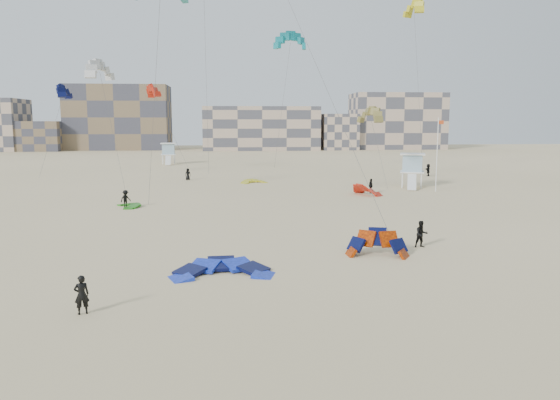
{
  "coord_description": "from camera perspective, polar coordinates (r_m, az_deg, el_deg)",
  "views": [
    {
      "loc": [
        2.11,
        -25.74,
        7.87
      ],
      "look_at": [
        4.84,
        6.0,
        3.29
      ],
      "focal_mm": 35.0,
      "sensor_mm": 36.0,
      "label": 1
    }
  ],
  "objects": [
    {
      "name": "kite_ground_yellow",
      "position": [
        70.94,
        -2.75,
        1.81
      ],
      "size": [
        4.41,
        4.52,
        1.45
      ],
      "primitive_type": null,
      "rotation": [
        0.2,
        0.0,
        0.4
      ],
      "color": "gold",
      "rests_on": "ground"
    },
    {
      "name": "kitesurfer_d",
      "position": [
        61.34,
        9.48,
        1.47
      ],
      "size": [
        0.51,
        0.99,
        1.62
      ],
      "primitive_type": "imported",
      "rotation": [
        0.0,
        0.0,
        1.7
      ],
      "color": "black",
      "rests_on": "ground"
    },
    {
      "name": "lifeguard_tower_far",
      "position": [
        104.36,
        -11.57,
        4.77
      ],
      "size": [
        2.97,
        5.47,
        3.94
      ],
      "rotation": [
        0.0,
        0.0,
        0.07
      ],
      "color": "white",
      "rests_on": "ground"
    },
    {
      "name": "kite_fly_yellow",
      "position": [
        82.88,
        13.84,
        18.82
      ],
      "size": [
        4.85,
        4.95,
        24.11
      ],
      "rotation": [
        0.0,
        0.0,
        -1.45
      ],
      "color": "gold",
      "rests_on": "ground"
    },
    {
      "name": "kitesurfer_e",
      "position": [
        75.16,
        -9.61,
        2.68
      ],
      "size": [
        0.91,
        0.75,
        1.61
      ],
      "primitive_type": "imported",
      "rotation": [
        0.0,
        0.0,
        0.35
      ],
      "color": "black",
      "rests_on": "ground"
    },
    {
      "name": "kite_ground_red_far",
      "position": [
        59.98,
        9.03,
        0.54
      ],
      "size": [
        5.06,
        4.99,
        3.61
      ],
      "primitive_type": null,
      "rotation": [
        0.67,
        0.0,
        2.01
      ],
      "color": "red",
      "rests_on": "ground"
    },
    {
      "name": "flagpole",
      "position": [
        63.98,
        16.11,
        4.72
      ],
      "size": [
        0.68,
        0.1,
        8.32
      ],
      "color": "white",
      "rests_on": "ground"
    },
    {
      "name": "kite_fly_red",
      "position": [
        85.74,
        -13.12,
        10.94
      ],
      "size": [
        7.77,
        5.39,
        12.9
      ],
      "rotation": [
        0.0,
        0.0,
        1.97
      ],
      "color": "red",
      "rests_on": "ground"
    },
    {
      "name": "kite_fly_grey",
      "position": [
        60.82,
        -18.33,
        12.61
      ],
      "size": [
        5.32,
        6.34,
        13.28
      ],
      "rotation": [
        0.0,
        0.0,
        1.17
      ],
      "color": "silver",
      "rests_on": "ground"
    },
    {
      "name": "kite_ground_blue",
      "position": [
        28.77,
        -6.06,
        -7.74
      ],
      "size": [
        5.22,
        5.47,
        2.11
      ],
      "primitive_type": null,
      "rotation": [
        0.21,
        0.0,
        0.06
      ],
      "color": "#203BEF",
      "rests_on": "ground"
    },
    {
      "name": "condo_east",
      "position": [
        164.85,
        12.1,
        8.05
      ],
      "size": [
        26.0,
        14.0,
        16.0
      ],
      "primitive_type": "cube",
      "color": "tan",
      "rests_on": "ground"
    },
    {
      "name": "kitesurfer_b",
      "position": [
        35.56,
        14.56,
        -3.48
      ],
      "size": [
        0.85,
        0.68,
        1.69
      ],
      "primitive_type": "imported",
      "rotation": [
        0.0,
        0.0,
        0.05
      ],
      "color": "black",
      "rests_on": "ground"
    },
    {
      "name": "kite_ground_green",
      "position": [
        52.67,
        -15.53,
        -0.71
      ],
      "size": [
        3.88,
        3.77,
        0.88
      ],
      "primitive_type": null,
      "rotation": [
        0.12,
        0.0,
        -1.18
      ],
      "color": "#1A9315",
      "rests_on": "ground"
    },
    {
      "name": "condo_west_b",
      "position": [
        162.94,
        -16.45,
        8.26
      ],
      "size": [
        28.0,
        14.0,
        18.0
      ],
      "primitive_type": "cube",
      "color": "brown",
      "rests_on": "ground"
    },
    {
      "name": "kitesurfer_main",
      "position": [
        24.16,
        -20.02,
        -9.28
      ],
      "size": [
        0.71,
        0.6,
        1.65
      ],
      "primitive_type": "imported",
      "rotation": [
        0.0,
        0.0,
        3.55
      ],
      "color": "black",
      "rests_on": "ground"
    },
    {
      "name": "condo_mid",
      "position": [
        155.95,
        -2.02,
        7.5
      ],
      "size": [
        32.0,
        16.0,
        12.0
      ],
      "primitive_type": "cube",
      "color": "tan",
      "rests_on": "ground"
    },
    {
      "name": "condo_fill_left",
      "position": [
        162.38,
        -23.77,
        6.13
      ],
      "size": [
        12.0,
        10.0,
        8.0
      ],
      "primitive_type": "cube",
      "color": "brown",
      "rests_on": "ground"
    },
    {
      "name": "kitesurfer_c",
      "position": [
        52.33,
        -15.83,
        0.12
      ],
      "size": [
        1.17,
        1.16,
        1.62
      ],
      "primitive_type": "imported",
      "rotation": [
        0.0,
        0.0,
        0.76
      ],
      "color": "black",
      "rests_on": "ground"
    },
    {
      "name": "kitesurfer_f",
      "position": [
        82.48,
        15.22,
        3.05
      ],
      "size": [
        0.62,
        1.68,
        1.78
      ],
      "primitive_type": "imported",
      "rotation": [
        0.0,
        0.0,
        -1.63
      ],
      "color": "black",
      "rests_on": "ground"
    },
    {
      "name": "condo_fill_right",
      "position": [
        156.65,
        6.14,
        7.09
      ],
      "size": [
        10.0,
        10.0,
        10.0
      ],
      "primitive_type": "cube",
      "color": "tan",
      "rests_on": "ground"
    },
    {
      "name": "ground",
      "position": [
        27.0,
        -9.29,
        -8.87
      ],
      "size": [
        320.0,
        320.0,
        0.0
      ],
      "primitive_type": "plane",
      "color": "beige",
      "rests_on": "ground"
    },
    {
      "name": "kite_ground_orange",
      "position": [
        32.95,
        10.11,
        -5.77
      ],
      "size": [
        4.42,
        4.34,
        3.57
      ],
      "primitive_type": null,
      "rotation": [
        0.99,
        0.0,
        -0.24
      ],
      "color": "#EA4500",
      "rests_on": "ground"
    },
    {
      "name": "lifeguard_tower_near",
      "position": [
        67.92,
        13.64,
        3.02
      ],
      "size": [
        3.65,
        6.02,
        4.09
      ],
      "rotation": [
        0.0,
        0.0,
        -0.32
      ],
      "color": "white",
      "rests_on": "ground"
    },
    {
      "name": "kite_fly_teal_b",
      "position": [
        80.74,
        1.12,
        16.15
      ],
      "size": [
        5.13,
        4.87,
        19.39
      ],
      "rotation": [
        0.0,
        0.0,
        0.15
      ],
      "color": "#0F8DA5",
      "rests_on": "ground"
    },
    {
      "name": "kite_fly_navy",
      "position": [
        80.0,
        -21.65,
        10.39
      ],
      "size": [
        3.76,
        8.93,
        12.19
      ],
      "rotation": [
        0.0,
        0.0,
        1.59
      ],
      "color": "#070D3C",
      "rests_on": "ground"
    },
    {
      "name": "kite_fly_olive",
      "position": [
        60.25,
        9.43,
        8.61
      ],
      "size": [
        4.43,
        6.78,
        8.71
      ],
      "rotation": [
        0.0,
        0.0,
        -1.08
      ],
      "color": "olive",
      "rests_on": "ground"
    }
  ]
}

